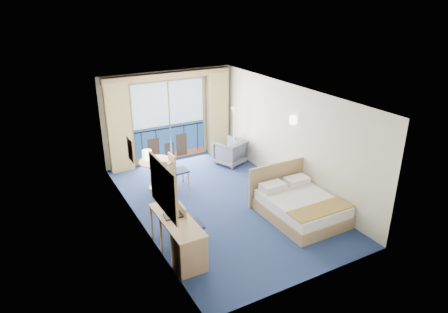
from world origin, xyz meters
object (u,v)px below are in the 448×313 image
Objects in this scene: nightstand at (286,181)px; table_chair_a at (176,169)px; floor_lamp at (234,120)px; armchair at (230,152)px; desk at (186,246)px; round_table at (156,167)px; bed at (300,206)px; table_chair_b at (160,177)px; desk_chair at (188,223)px.

table_chair_a is (-2.40, 1.50, 0.29)m from nightstand.
floor_lamp is 2.58m from table_chair_a.
nightstand is 0.63× the size of armchair.
armchair is at bearing -138.99° from floor_lamp.
desk is 3.30m from table_chair_a.
armchair is 0.94× the size of round_table.
desk reaches higher than armchair.
bed is 1.33m from nightstand.
round_table is 0.89× the size of table_chair_a.
floor_lamp is 1.71× the size of table_chair_a.
bed reaches higher than desk.
floor_lamp is at bearing -160.64° from armchair.
table_chair_b reaches higher than armchair.
armchair is at bearing -72.25° from table_chair_a.
nightstand is 3.85m from desk.
table_chair_b is (-0.53, -0.20, -0.05)m from table_chair_a.
bed is 1.16× the size of desk.
table_chair_a is at bearing -25.57° from round_table.
table_chair_a reaches higher than nightstand.
table_chair_b is at bearing 78.94° from desk.
armchair reaches higher than nightstand.
nightstand is 0.58× the size of table_chair_b.
table_chair_a reaches higher than desk_chair.
bed reaches higher than table_chair_a.
bed is 3.83m from floor_lamp.
nightstand is 0.31× the size of floor_lamp.
armchair is at bearing 11.63° from round_table.
table_chair_b reaches higher than desk.
desk is (-2.96, -0.39, 0.14)m from bed.
desk_chair reaches higher than nightstand.
bed is 1.16× the size of floor_lamp.
desk_chair is 2.79m from round_table.
floor_lamp is 2.92m from round_table.
desk_chair is (0.29, 0.56, 0.11)m from desk.
floor_lamp is (-0.11, 2.47, 0.99)m from nightstand.
floor_lamp is at bearing -37.65° from desk_chair.
round_table is 0.51m from table_chair_a.
nightstand is at bearing -124.19° from table_chair_a.
nightstand is at bearing -31.07° from round_table.
desk_chair is at bearing 27.66° from armchair.
desk_chair is (-2.82, -3.28, 0.17)m from armchair.
desk is at bearing -100.85° from round_table.
table_chair_a is at bearing 70.58° from desk.
floor_lamp is at bearing -69.24° from table_chair_a.
round_table is at bearing 108.41° from table_chair_b.
nightstand is 0.59× the size of round_table.
bed reaches higher than desk_chair.
nightstand is at bearing 78.16° from armchair.
table_chair_a reaches higher than armchair.
nightstand is 3.38m from desk_chair.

